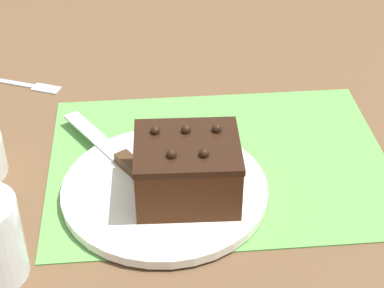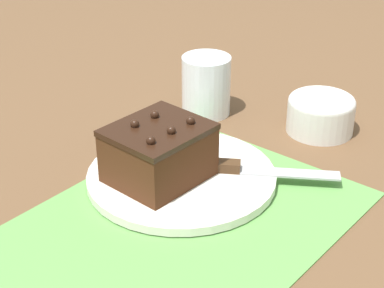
# 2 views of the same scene
# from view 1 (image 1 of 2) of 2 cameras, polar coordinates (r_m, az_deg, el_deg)

# --- Properties ---
(ground_plane) EXTENTS (3.00, 3.00, 0.00)m
(ground_plane) POSITION_cam_1_polar(r_m,az_deg,el_deg) (0.88, 2.41, -1.66)
(ground_plane) COLOR brown
(placemat_woven) EXTENTS (0.46, 0.34, 0.00)m
(placemat_woven) POSITION_cam_1_polar(r_m,az_deg,el_deg) (0.88, 2.42, -1.56)
(placemat_woven) COLOR #609E4C
(placemat_woven) RESTS_ON ground_plane
(cake_plate) EXTENTS (0.26, 0.26, 0.01)m
(cake_plate) POSITION_cam_1_polar(r_m,az_deg,el_deg) (0.82, -2.44, -4.07)
(cake_plate) COLOR white
(cake_plate) RESTS_ON placemat_woven
(chocolate_cake) EXTENTS (0.13, 0.11, 0.09)m
(chocolate_cake) POSITION_cam_1_polar(r_m,az_deg,el_deg) (0.78, -0.43, -2.22)
(chocolate_cake) COLOR #472614
(chocolate_cake) RESTS_ON cake_plate
(serving_knife) EXTENTS (0.13, 0.18, 0.01)m
(serving_knife) POSITION_cam_1_polar(r_m,az_deg,el_deg) (0.86, -6.43, -1.07)
(serving_knife) COLOR #472D19
(serving_knife) RESTS_ON cake_plate
(dessert_fork) EXTENTS (0.14, 0.07, 0.01)m
(dessert_fork) POSITION_cam_1_polar(r_m,az_deg,el_deg) (1.08, -14.65, 5.15)
(dessert_fork) COLOR #B7BABF
(dessert_fork) RESTS_ON ground_plane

